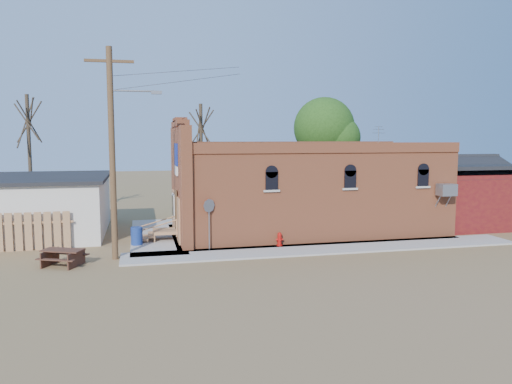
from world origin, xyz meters
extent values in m
plane|color=olive|center=(0.00, 0.00, 0.00)|extent=(120.00, 120.00, 0.00)
cube|color=#9E9991|center=(1.50, 0.90, 0.04)|extent=(19.00, 2.20, 0.08)
cube|color=#9E9991|center=(-6.30, 6.00, 0.04)|extent=(2.60, 10.00, 0.08)
cube|color=#C8663D|center=(2.00, 5.50, 2.25)|extent=(14.00, 7.00, 4.50)
cube|color=black|center=(2.00, 5.50, 4.55)|extent=(13.80, 6.80, 0.12)
cube|color=#C8663D|center=(-5.00, 5.50, 2.90)|extent=(0.50, 7.40, 5.80)
cube|color=navy|center=(-5.30, 4.30, 4.00)|extent=(0.08, 1.10, 1.56)
cube|color=gray|center=(8.10, 1.55, 2.60)|extent=(0.85, 0.65, 0.60)
cube|color=#540E15|center=(11.50, 5.50, 1.60)|extent=(5.00, 6.00, 3.20)
cylinder|color=#523420|center=(-8.20, 1.20, 4.50)|extent=(0.26, 0.26, 9.00)
cube|color=#523420|center=(-8.20, 1.20, 8.40)|extent=(2.00, 0.12, 0.12)
cylinder|color=gray|center=(-7.30, 1.20, 7.20)|extent=(1.80, 0.08, 0.08)
cube|color=gray|center=(-6.30, 1.20, 7.15)|extent=(0.45, 0.22, 0.14)
cylinder|color=#483929|center=(-3.00, 13.00, 3.75)|extent=(0.24, 0.24, 7.50)
cylinder|color=#483929|center=(-14.00, 14.00, 4.00)|extent=(0.24, 0.24, 8.00)
cylinder|color=#483929|center=(6.00, 13.50, 3.15)|extent=(0.28, 0.28, 6.30)
sphere|color=#1F4112|center=(6.00, 13.50, 5.95)|extent=(4.40, 4.40, 4.40)
cylinder|color=#A60D09|center=(-0.64, 1.80, 0.11)|extent=(0.37, 0.37, 0.05)
cylinder|color=#A60D09|center=(-0.64, 1.80, 0.38)|extent=(0.25, 0.25, 0.49)
sphere|color=#A60D09|center=(-0.64, 1.80, 0.63)|extent=(0.20, 0.20, 0.20)
cylinder|color=#A60D09|center=(-0.64, 1.67, 0.38)|extent=(0.12, 0.13, 0.09)
cylinder|color=#A60D09|center=(-0.77, 1.80, 0.38)|extent=(0.13, 0.12, 0.09)
cylinder|color=#A60D09|center=(-0.52, 1.80, 0.38)|extent=(0.13, 0.12, 0.09)
cylinder|color=gray|center=(-4.02, 1.80, 1.15)|extent=(0.07, 0.07, 2.14)
cylinder|color=gray|center=(-4.02, 1.78, 2.13)|extent=(0.57, 0.35, 0.64)
cylinder|color=#A61509|center=(-4.02, 1.82, 2.13)|extent=(0.57, 0.35, 0.64)
cylinder|color=navy|center=(-7.30, 3.64, 0.51)|extent=(0.72, 0.72, 0.86)
cube|color=#47281C|center=(-10.73, 0.72, 0.32)|extent=(0.57, 1.19, 0.64)
cube|color=#47281C|center=(-9.73, 0.28, 0.32)|extent=(0.57, 1.19, 0.64)
cube|color=#47281C|center=(-10.23, 0.50, 0.66)|extent=(1.80, 1.34, 0.05)
cube|color=#47281C|center=(-10.44, 0.04, 0.38)|extent=(1.59, 0.88, 0.05)
cube|color=#47281C|center=(-10.03, 0.96, 0.38)|extent=(1.59, 0.88, 0.05)
camera|label=1|loc=(-7.07, -20.78, 5.23)|focal=35.00mm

